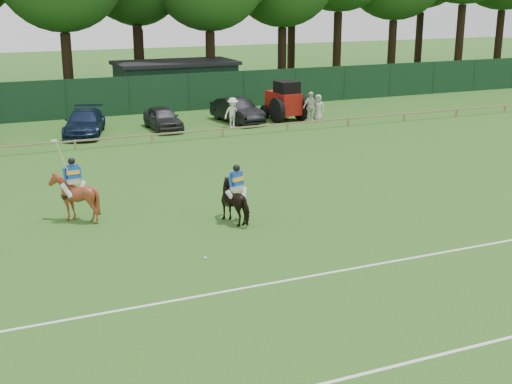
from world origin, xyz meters
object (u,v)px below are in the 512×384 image
estate_black (237,111)px  spectator_right (318,108)px  sedan_navy (84,123)px  spectator_left (233,113)px  tractor (285,102)px  spectator_mid (310,107)px  horse_chestnut (74,197)px  utility_shed (176,83)px  hatch_grey (163,118)px  polo_ball (205,258)px  horse_dark (237,202)px

estate_black → spectator_right: spectator_right is taller
sedan_navy → spectator_left: 8.50m
estate_black → tractor: 3.06m
spectator_right → spectator_mid: bearing=-125.2°
spectator_right → tractor: bearing=-177.3°
horse_chestnut → utility_shed: size_ratio=0.20×
hatch_grey → utility_shed: (3.43, 8.64, 0.87)m
spectator_left → polo_ball: size_ratio=19.54×
horse_dark → sedan_navy: 17.44m
sedan_navy → spectator_mid: spectator_mid is taller
estate_black → tractor: bearing=-17.2°
polo_ball → sedan_navy: bearing=90.1°
spectator_left → sedan_navy: bearing=161.6°
hatch_grey → polo_ball: (-4.43, -19.97, -0.62)m
utility_shed → tractor: size_ratio=2.77×
sedan_navy → tractor: 12.28m
sedan_navy → spectator_left: (8.41, -1.22, 0.18)m
tractor → polo_ball: bearing=-126.0°
horse_chestnut → sedan_navy: bearing=-107.8°
horse_dark → utility_shed: (5.67, 25.72, 0.81)m
horse_dark → tractor: size_ratio=0.57×
sedan_navy → hatch_grey: (4.46, -0.21, -0.03)m
horse_dark → hatch_grey: bearing=-114.9°
spectator_left → utility_shed: utility_shed is taller
estate_black → spectator_mid: bearing=-32.2°
polo_ball → spectator_mid: bearing=54.4°
spectator_mid → tractor: bearing=115.5°
horse_chestnut → polo_ball: (2.96, -5.25, -0.81)m
horse_dark → hatch_grey: 17.23m
hatch_grey → spectator_mid: 9.01m
polo_ball → tractor: tractor is taller
spectator_mid → utility_shed: size_ratio=0.22×
hatch_grey → spectator_right: size_ratio=2.42×
horse_chestnut → spectator_right: size_ratio=1.05×
spectator_mid → hatch_grey: bearing=157.6°
polo_ball → utility_shed: bearing=74.6°
horse_dark → polo_ball: 3.68m
utility_shed → spectator_mid: bearing=-61.3°
tractor → sedan_navy: bearing=174.4°
hatch_grey → horse_dark: bearing=-98.3°
horse_dark → hatch_grey: size_ratio=0.44×
polo_ball → utility_shed: 29.71m
sedan_navy → horse_dark: bearing=-65.5°
estate_black → spectator_left: 1.68m
sedan_navy → hatch_grey: sedan_navy is taller
spectator_mid → spectator_right: spectator_mid is taller
hatch_grey → estate_black: bearing=4.2°
spectator_mid → spectator_right: bearing=8.1°
hatch_grey → estate_black: estate_black is taller
horse_chestnut → tractor: 21.15m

